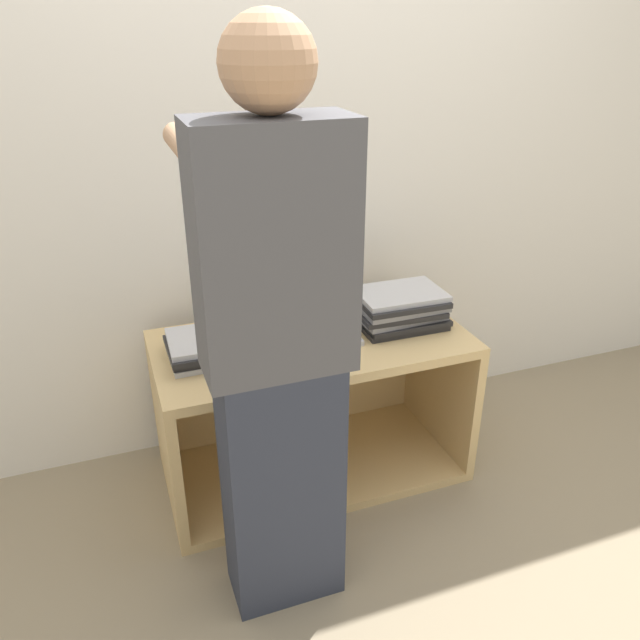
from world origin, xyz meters
The scene contains 7 objects.
ground_plane centered at (0.00, 0.00, 0.00)m, with size 12.00×12.00×0.00m, color gray.
wall_back centered at (0.00, 0.68, 1.20)m, with size 8.00×0.05×2.40m.
cart centered at (0.00, 0.35, 0.30)m, with size 1.16×0.58×0.60m.
laptop_open centered at (0.00, 0.34, 0.65)m, with size 0.32×0.30×0.24m.
laptop_stack_left centered at (-0.36, 0.29, 0.64)m, with size 0.34×0.25×0.08m.
laptop_stack_right centered at (0.36, 0.29, 0.67)m, with size 0.35×0.25×0.14m.
person centered at (-0.28, -0.22, 0.86)m, with size 0.40×0.53×1.70m.
Camera 1 is at (-0.67, -1.64, 1.68)m, focal length 35.00 mm.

